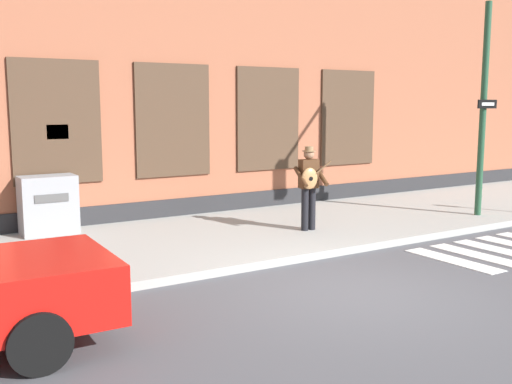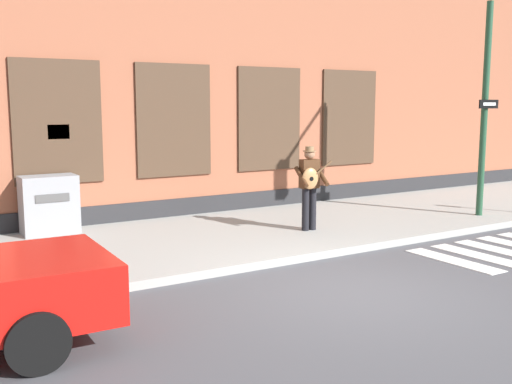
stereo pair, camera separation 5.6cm
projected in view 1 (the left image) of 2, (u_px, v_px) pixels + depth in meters
name	position (u px, v px, depth m)	size (l,w,h in m)	color
ground_plane	(355.00, 293.00, 8.74)	(160.00, 160.00, 0.00)	#4C4C51
sidewalk	(221.00, 237.00, 12.14)	(28.00, 4.55, 0.14)	#9E9E99
building_backdrop	(139.00, 60.00, 15.17)	(28.00, 4.06, 7.73)	#99563D
busker	(309.00, 183.00, 12.30)	(0.72, 0.58, 1.74)	black
utility_box	(48.00, 205.00, 12.02)	(1.09, 0.64, 1.18)	gray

